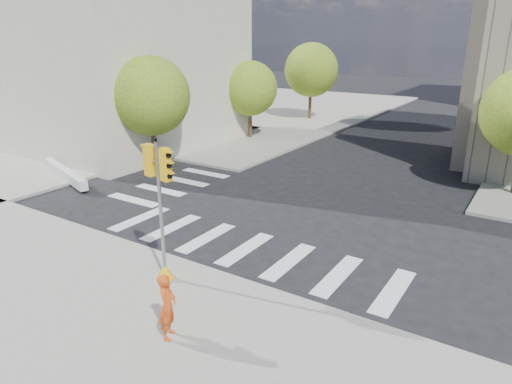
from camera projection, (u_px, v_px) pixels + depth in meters
ground at (276, 231)px, 18.07m from camera, size 160.00×160.00×0.00m
sidewalk_far_left at (238, 109)px, 49.02m from camera, size 28.00×40.00×0.15m
classical_building at (93, 50)px, 32.66m from camera, size 19.00×15.00×12.70m
tree_lw_near at (151, 96)px, 25.31m from camera, size 4.40×4.40×6.41m
tree_lw_mid at (250, 88)px, 33.41m from camera, size 4.00×4.00×5.77m
tree_lw_far at (311, 70)px, 41.12m from camera, size 4.80×4.80×6.95m
traffic_signal at (162, 222)px, 13.63m from camera, size 1.08×0.56×4.45m
photographer at (167, 306)px, 11.18m from camera, size 0.66×0.75×1.73m
planter_wall at (65, 173)px, 24.43m from camera, size 5.82×2.27×0.50m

